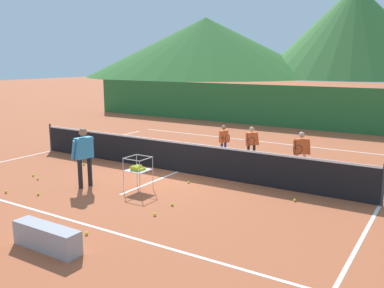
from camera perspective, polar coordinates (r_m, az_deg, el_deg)
name	(u,v)px	position (r m, az deg, el deg)	size (l,w,h in m)	color
ground_plane	(178,172)	(13.18, -1.95, -3.81)	(120.00, 120.00, 0.00)	#B25633
line_baseline_near	(62,218)	(9.89, -17.31, -9.58)	(11.77, 0.08, 0.01)	white
line_baseline_far	(255,141)	(18.37, 8.63, 0.42)	(11.77, 0.08, 0.01)	white
line_sideline_west	(52,151)	(17.10, -18.54, -0.86)	(0.08, 10.66, 0.01)	white
line_sideline_east	(380,206)	(11.16, 24.25, -7.67)	(0.08, 10.66, 0.01)	white
line_service_center	(178,172)	(13.18, -1.95, -3.80)	(0.08, 5.40, 0.01)	white
tennis_net	(178,156)	(13.06, -1.96, -1.69)	(11.93, 0.08, 1.05)	#333338
instructor	(84,152)	(11.79, -14.54, -1.04)	(0.44, 0.80, 1.65)	black
student_0	(224,138)	(14.89, 4.37, 0.76)	(0.40, 0.61, 1.19)	navy
student_1	(252,141)	(14.37, 8.13, 0.40)	(0.41, 0.69, 1.23)	black
student_2	(301,149)	(13.08, 14.66, -0.69)	(0.52, 0.67, 1.33)	silver
ball_cart	(138,168)	(11.34, -7.44, -3.31)	(0.58, 0.58, 0.90)	#B7B7BC
tennis_ball_0	(189,182)	(11.95, -0.47, -5.24)	(0.07, 0.07, 0.07)	yellow
tennis_ball_2	(84,164)	(14.46, -14.57, -2.67)	(0.07, 0.07, 0.07)	yellow
tennis_ball_3	(87,233)	(8.84, -14.19, -11.74)	(0.07, 0.07, 0.07)	yellow
tennis_ball_4	(38,194)	(11.64, -20.26, -6.43)	(0.07, 0.07, 0.07)	yellow
tennis_ball_5	(172,205)	(10.18, -2.72, -8.26)	(0.07, 0.07, 0.07)	yellow
tennis_ball_6	(295,200)	(10.78, 13.85, -7.45)	(0.07, 0.07, 0.07)	yellow
tennis_ball_7	(38,179)	(13.09, -20.31, -4.48)	(0.07, 0.07, 0.07)	yellow
tennis_ball_8	(6,192)	(12.15, -24.04, -5.98)	(0.07, 0.07, 0.07)	yellow
tennis_ball_9	(155,214)	(9.58, -5.11, -9.56)	(0.07, 0.07, 0.07)	yellow
tennis_ball_11	(33,175)	(13.53, -20.86, -4.02)	(0.07, 0.07, 0.07)	yellow
windscreen_fence	(289,107)	(22.16, 13.16, 4.97)	(25.90, 0.08, 2.18)	#286B33
courtside_bench	(47,238)	(8.36, -19.20, -11.96)	(1.50, 0.36, 0.46)	#99999E
hill_0	(354,31)	(92.44, 21.21, 14.15)	(37.32, 37.32, 18.24)	#427A38
hill_1	(206,47)	(93.50, 1.88, 13.09)	(51.40, 51.40, 12.51)	#2D6628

